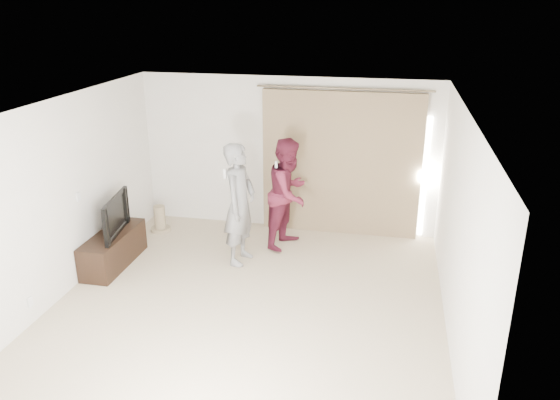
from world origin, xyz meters
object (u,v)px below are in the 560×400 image
(tv_console, at_px, (113,249))
(tv, at_px, (110,216))
(person_woman, at_px, (289,193))
(person_man, at_px, (240,204))

(tv_console, height_order, tv, tv)
(tv_console, relative_size, tv, 1.30)
(tv_console, xyz_separation_m, tv, (0.00, -0.00, 0.54))
(person_woman, bearing_deg, tv_console, -153.16)
(person_man, height_order, person_woman, person_man)
(tv_console, relative_size, person_woman, 0.74)
(person_man, distance_m, person_woman, 0.94)
(tv, height_order, person_man, person_man)
(tv_console, relative_size, person_man, 0.71)
(person_man, xyz_separation_m, person_woman, (0.60, 0.72, -0.04))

